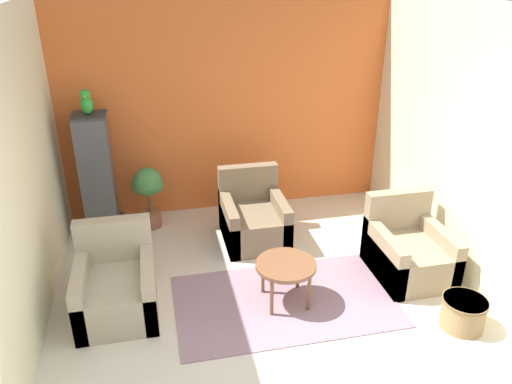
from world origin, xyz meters
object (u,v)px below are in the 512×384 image
(birdcage, at_px, (97,178))
(parrot, at_px, (86,103))
(armchair_right, at_px, (408,252))
(potted_plant, at_px, (148,190))
(armchair_left, at_px, (117,287))
(armchair_middle, at_px, (253,219))
(wicker_basket, at_px, (463,312))
(coffee_table, at_px, (286,268))

(birdcage, distance_m, parrot, 0.93)
(armchair_right, height_order, potted_plant, armchair_right)
(armchair_left, xyz_separation_m, armchair_right, (3.04, -0.01, 0.00))
(armchair_middle, relative_size, wicker_basket, 2.10)
(armchair_left, height_order, wicker_basket, armchair_left)
(armchair_left, bearing_deg, parrot, 97.70)
(birdcage, height_order, parrot, parrot)
(birdcage, height_order, wicker_basket, birdcage)
(armchair_left, xyz_separation_m, parrot, (-0.23, 1.68, 1.38))
(armchair_left, relative_size, wicker_basket, 2.10)
(armchair_right, height_order, parrot, parrot)
(armchair_right, relative_size, parrot, 2.88)
(coffee_table, bearing_deg, potted_plant, 123.87)
(wicker_basket, bearing_deg, potted_plant, 136.88)
(armchair_left, bearing_deg, coffee_table, -7.70)
(armchair_left, xyz_separation_m, birdcage, (-0.23, 1.68, 0.46))
(armchair_left, height_order, armchair_right, same)
(coffee_table, height_order, birdcage, birdcage)
(wicker_basket, bearing_deg, coffee_table, 154.69)
(armchair_middle, height_order, potted_plant, armchair_middle)
(coffee_table, distance_m, birdcage, 2.67)
(parrot, relative_size, wicker_basket, 0.73)
(coffee_table, bearing_deg, birdcage, 134.21)
(potted_plant, bearing_deg, wicker_basket, -43.12)
(armchair_right, height_order, wicker_basket, armchair_right)
(armchair_left, relative_size, parrot, 2.88)
(birdcage, bearing_deg, armchair_middle, -18.47)
(armchair_left, height_order, parrot, parrot)
(armchair_middle, height_order, wicker_basket, armchair_middle)
(parrot, xyz_separation_m, wicker_basket, (3.36, -2.61, -1.49))
(coffee_table, bearing_deg, armchair_right, 8.33)
(armchair_middle, relative_size, potted_plant, 1.08)
(armchair_left, relative_size, birdcage, 0.57)
(coffee_table, height_order, wicker_basket, coffee_table)
(coffee_table, relative_size, armchair_middle, 0.69)
(wicker_basket, bearing_deg, armchair_left, 163.40)
(armchair_left, height_order, birdcage, birdcage)
(coffee_table, distance_m, wicker_basket, 1.69)
(armchair_right, bearing_deg, armchair_left, 179.81)
(coffee_table, bearing_deg, wicker_basket, -25.31)
(potted_plant, distance_m, wicker_basket, 3.82)
(coffee_table, relative_size, potted_plant, 0.74)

